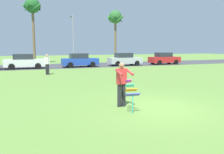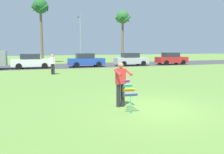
{
  "view_description": "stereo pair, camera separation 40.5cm",
  "coord_description": "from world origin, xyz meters",
  "px_view_note": "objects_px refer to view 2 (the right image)",
  "views": [
    {
      "loc": [
        -4.82,
        -7.47,
        2.31
      ],
      "look_at": [
        -1.18,
        1.65,
        1.05
      ],
      "focal_mm": 37.21,
      "sensor_mm": 36.0,
      "label": 1
    },
    {
      "loc": [
        -4.44,
        -7.61,
        2.31
      ],
      "look_at": [
        -1.18,
        1.65,
        1.05
      ],
      "focal_mm": 37.21,
      "sensor_mm": 36.0,
      "label": 2
    }
  ],
  "objects_px": {
    "parked_car_red": "(171,59)",
    "streetlight_pole": "(80,36)",
    "kite_held": "(129,91)",
    "person_walker_near": "(53,64)",
    "parked_car_white": "(32,61)",
    "parked_car_blue": "(86,60)",
    "parked_car_silver": "(131,59)",
    "person_kite_flyer": "(121,83)",
    "palm_tree_centre_far": "(123,19)",
    "palm_tree_right_near": "(41,9)"
  },
  "relations": [
    {
      "from": "kite_held",
      "to": "parked_car_silver",
      "type": "bearing_deg",
      "value": 65.77
    },
    {
      "from": "kite_held",
      "to": "person_walker_near",
      "type": "relative_size",
      "value": 0.66
    },
    {
      "from": "kite_held",
      "to": "palm_tree_right_near",
      "type": "xyz_separation_m",
      "value": [
        -1.59,
        27.77,
        6.92
      ]
    },
    {
      "from": "parked_car_blue",
      "to": "parked_car_white",
      "type": "bearing_deg",
      "value": 179.99
    },
    {
      "from": "parked_car_blue",
      "to": "parked_car_silver",
      "type": "distance_m",
      "value": 5.8
    },
    {
      "from": "kite_held",
      "to": "streetlight_pole",
      "type": "bearing_deg",
      "value": 81.82
    },
    {
      "from": "parked_car_silver",
      "to": "kite_held",
      "type": "bearing_deg",
      "value": -114.23
    },
    {
      "from": "streetlight_pole",
      "to": "person_walker_near",
      "type": "height_order",
      "value": "streetlight_pole"
    },
    {
      "from": "parked_car_red",
      "to": "person_walker_near",
      "type": "height_order",
      "value": "person_walker_near"
    },
    {
      "from": "parked_car_red",
      "to": "palm_tree_right_near",
      "type": "bearing_deg",
      "value": 152.74
    },
    {
      "from": "parked_car_blue",
      "to": "parked_car_red",
      "type": "bearing_deg",
      "value": -0.0
    },
    {
      "from": "kite_held",
      "to": "parked_car_blue",
      "type": "distance_m",
      "value": 19.62
    },
    {
      "from": "parked_car_white",
      "to": "person_walker_near",
      "type": "height_order",
      "value": "person_walker_near"
    },
    {
      "from": "parked_car_white",
      "to": "palm_tree_right_near",
      "type": "height_order",
      "value": "palm_tree_right_near"
    },
    {
      "from": "parked_car_blue",
      "to": "person_walker_near",
      "type": "relative_size",
      "value": 2.44
    },
    {
      "from": "parked_car_white",
      "to": "person_walker_near",
      "type": "relative_size",
      "value": 2.46
    },
    {
      "from": "palm_tree_right_near",
      "to": "palm_tree_centre_far",
      "type": "distance_m",
      "value": 12.75
    },
    {
      "from": "palm_tree_centre_far",
      "to": "person_kite_flyer",
      "type": "bearing_deg",
      "value": -112.11
    },
    {
      "from": "parked_car_red",
      "to": "palm_tree_right_near",
      "type": "distance_m",
      "value": 19.54
    },
    {
      "from": "parked_car_white",
      "to": "parked_car_silver",
      "type": "height_order",
      "value": "same"
    },
    {
      "from": "parked_car_white",
      "to": "person_walker_near",
      "type": "xyz_separation_m",
      "value": [
        1.65,
        -6.53,
        0.16
      ]
    },
    {
      "from": "parked_car_white",
      "to": "palm_tree_centre_far",
      "type": "bearing_deg",
      "value": 31.71
    },
    {
      "from": "person_walker_near",
      "to": "kite_held",
      "type": "bearing_deg",
      "value": -83.45
    },
    {
      "from": "person_kite_flyer",
      "to": "palm_tree_centre_far",
      "type": "relative_size",
      "value": 0.21
    },
    {
      "from": "parked_car_silver",
      "to": "person_walker_near",
      "type": "relative_size",
      "value": 2.45
    },
    {
      "from": "palm_tree_centre_far",
      "to": "person_walker_near",
      "type": "height_order",
      "value": "palm_tree_centre_far"
    },
    {
      "from": "kite_held",
      "to": "streetlight_pole",
      "type": "relative_size",
      "value": 0.16
    },
    {
      "from": "parked_car_white",
      "to": "parked_car_blue",
      "type": "distance_m",
      "value": 6.06
    },
    {
      "from": "person_kite_flyer",
      "to": "parked_car_white",
      "type": "distance_m",
      "value": 18.84
    },
    {
      "from": "person_walker_near",
      "to": "parked_car_white",
      "type": "bearing_deg",
      "value": 104.21
    },
    {
      "from": "parked_car_silver",
      "to": "palm_tree_right_near",
      "type": "relative_size",
      "value": 0.46
    },
    {
      "from": "person_kite_flyer",
      "to": "parked_car_blue",
      "type": "height_order",
      "value": "person_kite_flyer"
    },
    {
      "from": "person_kite_flyer",
      "to": "streetlight_pole",
      "type": "distance_m",
      "value": 26.67
    },
    {
      "from": "palm_tree_right_near",
      "to": "streetlight_pole",
      "type": "relative_size",
      "value": 1.31
    },
    {
      "from": "parked_car_white",
      "to": "streetlight_pole",
      "type": "xyz_separation_m",
      "value": [
        7.02,
        7.64,
        3.22
      ]
    },
    {
      "from": "streetlight_pole",
      "to": "kite_held",
      "type": "bearing_deg",
      "value": -98.18
    },
    {
      "from": "person_kite_flyer",
      "to": "parked_car_white",
      "type": "bearing_deg",
      "value": 99.58
    },
    {
      "from": "person_kite_flyer",
      "to": "kite_held",
      "type": "distance_m",
      "value": 0.85
    },
    {
      "from": "palm_tree_right_near",
      "to": "palm_tree_centre_far",
      "type": "bearing_deg",
      "value": 1.97
    },
    {
      "from": "person_kite_flyer",
      "to": "person_walker_near",
      "type": "xyz_separation_m",
      "value": [
        -1.48,
        12.04,
        -0.02
      ]
    },
    {
      "from": "person_kite_flyer",
      "to": "parked_car_silver",
      "type": "bearing_deg",
      "value": 64.83
    },
    {
      "from": "parked_car_white",
      "to": "palm_tree_right_near",
      "type": "relative_size",
      "value": 0.46
    },
    {
      "from": "person_kite_flyer",
      "to": "kite_held",
      "type": "height_order",
      "value": "person_kite_flyer"
    },
    {
      "from": "parked_car_silver",
      "to": "parked_car_red",
      "type": "bearing_deg",
      "value": -0.01
    },
    {
      "from": "palm_tree_centre_far",
      "to": "kite_held",
      "type": "bearing_deg",
      "value": -111.52
    },
    {
      "from": "parked_car_red",
      "to": "streetlight_pole",
      "type": "height_order",
      "value": "streetlight_pole"
    },
    {
      "from": "parked_car_red",
      "to": "streetlight_pole",
      "type": "xyz_separation_m",
      "value": [
        -10.77,
        7.64,
        3.22
      ]
    },
    {
      "from": "parked_car_blue",
      "to": "palm_tree_right_near",
      "type": "relative_size",
      "value": 0.46
    },
    {
      "from": "parked_car_red",
      "to": "person_walker_near",
      "type": "bearing_deg",
      "value": -157.97
    },
    {
      "from": "kite_held",
      "to": "palm_tree_right_near",
      "type": "relative_size",
      "value": 0.12
    }
  ]
}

